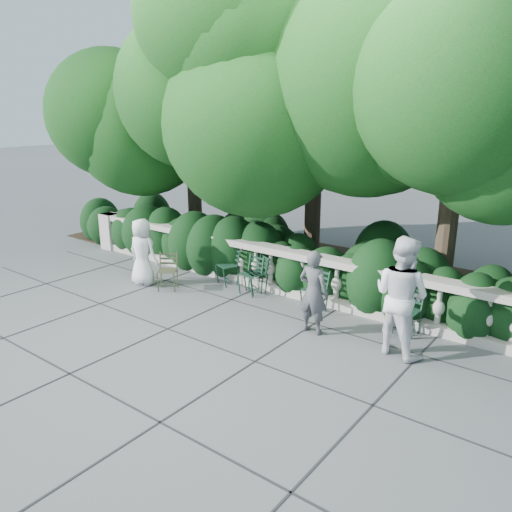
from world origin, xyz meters
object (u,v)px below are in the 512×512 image
Objects in this scene: chair_e at (402,336)px; chair_f at (309,313)px; person_casual_man at (401,296)px; chair_c at (250,293)px; person_woman_grey at (313,292)px; chair_b at (246,296)px; person_businessman at (142,252)px; chair_d at (397,337)px; chair_weathered at (167,292)px; chair_a at (222,285)px.

chair_e is 1.85m from chair_f.
person_casual_man reaches higher than chair_e.
person_casual_man is at bearing -73.18° from chair_e.
person_woman_grey reaches higher than chair_c.
chair_b is 0.55× the size of person_businessman.
chair_e is at bearing 38.38° from chair_d.
chair_weathered is (-3.07, -0.89, 0.00)m from chair_f.
chair_weathered is (-1.49, -1.03, 0.00)m from chair_c.
chair_a is at bearing -177.65° from chair_e.
chair_weathered is 1.10m from person_businessman.
chair_d is (3.36, 0.02, 0.00)m from chair_b.
chair_b is 0.55× the size of person_woman_grey.
person_casual_man is (1.50, 0.19, 0.22)m from person_woman_grey.
chair_b is 0.15m from chair_c.
chair_a and chair_d have the same top height.
person_businessman is at bearing -130.04° from chair_c.
chair_a is 1.00× the size of chair_d.
chair_c is 1.81m from chair_weathered.
chair_a is 1.00× the size of chair_f.
chair_b is 1.00× the size of chair_weathered.
person_casual_man reaches higher than chair_d.
person_casual_man is at bearing 16.77° from chair_c.
person_woman_grey is (0.49, -0.70, 0.76)m from chair_f.
person_woman_grey is at bearing -146.21° from chair_e.
person_woman_grey reaches higher than chair_f.
chair_c is 0.43× the size of person_casual_man.
chair_c and chair_e have the same top height.
chair_f is at bearing 21.97° from chair_c.
chair_b is at bearing -5.10° from chair_weathered.
chair_b is 1.00× the size of chair_c.
chair_e is at bearing 13.27° from chair_f.
person_businessman is (-3.86, -0.83, 0.76)m from chair_f.
chair_d is 0.55× the size of person_woman_grey.
chair_c is at bearing -22.55° from person_woman_grey.
chair_f is (1.58, -0.14, 0.00)m from chair_c.
chair_b is at bearing -167.21° from person_businessman.
chair_d is 1.00× the size of chair_weathered.
chair_weathered is at bearing -118.42° from chair_c.
person_businessman reaches higher than chair_weathered.
chair_f is 1.14m from person_woman_grey.
chair_e is (4.23, -0.06, 0.00)m from chair_a.
person_businessman is at bearing -157.05° from chair_b.
person_businessman is (-0.80, 0.06, 0.76)m from chair_weathered.
person_businessman is (-1.47, -0.99, 0.76)m from chair_a.
person_casual_man is at bearing -30.97° from chair_weathered.
chair_a is 0.55× the size of person_woman_grey.
chair_a is 0.85m from chair_b.
person_woman_grey reaches higher than chair_e.
person_businessman is 0.77× the size of person_casual_man.
chair_weathered is at bearing -146.41° from chair_b.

